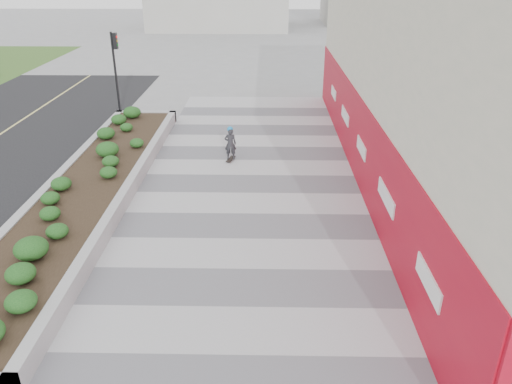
% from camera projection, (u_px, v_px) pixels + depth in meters
% --- Properties ---
extents(ground, '(160.00, 160.00, 0.00)m').
position_uv_depth(ground, '(238.00, 336.00, 10.95)').
color(ground, gray).
rests_on(ground, ground).
extents(walkway, '(8.00, 36.00, 0.01)m').
position_uv_depth(walkway, '(244.00, 261.00, 13.67)').
color(walkway, '#A8A8AD').
rests_on(walkway, ground).
extents(building, '(6.04, 24.08, 8.00)m').
position_uv_depth(building, '(451.00, 72.00, 17.28)').
color(building, beige).
rests_on(building, ground).
extents(planter, '(3.00, 18.00, 0.90)m').
position_uv_depth(planter, '(90.00, 186.00, 17.22)').
color(planter, '#9E9EA0').
rests_on(planter, ground).
extents(traffic_signal_near, '(0.33, 0.28, 4.20)m').
position_uv_depth(traffic_signal_near, '(115.00, 61.00, 25.77)').
color(traffic_signal_near, black).
rests_on(traffic_signal_near, ground).
extents(manhole_cover, '(0.44, 0.44, 0.01)m').
position_uv_depth(manhole_cover, '(262.00, 261.00, 13.66)').
color(manhole_cover, '#595654').
rests_on(manhole_cover, ground).
extents(skateboarder, '(0.49, 0.75, 1.46)m').
position_uv_depth(skateboarder, '(230.00, 143.00, 20.21)').
color(skateboarder, beige).
rests_on(skateboarder, ground).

